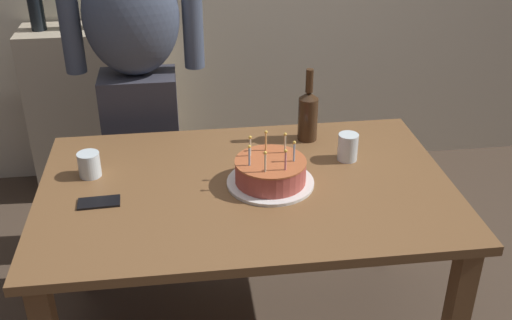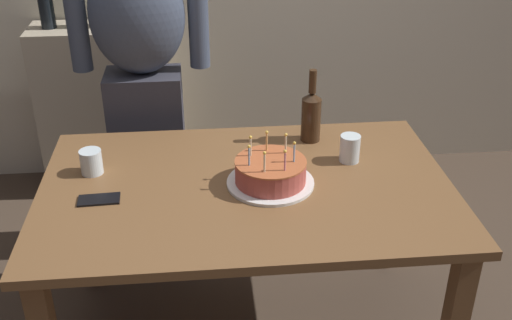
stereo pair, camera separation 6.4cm
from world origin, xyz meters
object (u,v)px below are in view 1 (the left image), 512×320
Objects in this scene: person_man_bearded at (138,84)px; cell_phone at (99,202)px; water_glass_far at (89,165)px; birthday_cake at (270,173)px; water_glass_near at (348,147)px; wine_bottle at (308,114)px.

cell_phone is at bearing 81.60° from person_man_bearded.
water_glass_far is 0.65× the size of cell_phone.
cell_phone is 0.79m from person_man_bearded.
person_man_bearded is at bearing 74.10° from water_glass_far.
birthday_cake is at bearing -12.60° from water_glass_far.
birthday_cake is 3.42× the size of water_glass_far.
cell_phone is (0.05, -0.20, -0.04)m from water_glass_far.
water_glass_far is 0.06× the size of person_man_bearded.
birthday_cake is 0.36m from water_glass_near.
water_glass_far is at bearing -167.24° from wine_bottle.
wine_bottle is at bearing 121.59° from water_glass_near.
person_man_bearded reaches higher than wine_bottle.
water_glass_far is 0.89m from wine_bottle.
water_glass_far is at bearing 74.10° from person_man_bearded.
person_man_bearded is at bearing 145.21° from water_glass_near.
water_glass_near is at bearing 9.42° from cell_phone.
water_glass_near is at bearing 24.39° from birthday_cake.
wine_bottle is 0.18× the size of person_man_bearded.
water_glass_near is at bearing 145.21° from person_man_bearded.
water_glass_far is at bearing 100.77° from cell_phone.
person_man_bearded is (0.16, 0.57, 0.09)m from water_glass_far.
wine_bottle is 0.91m from cell_phone.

